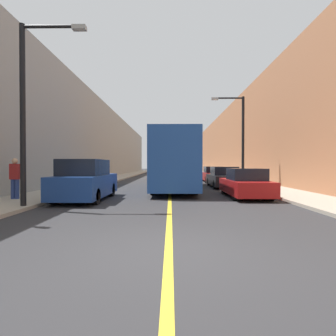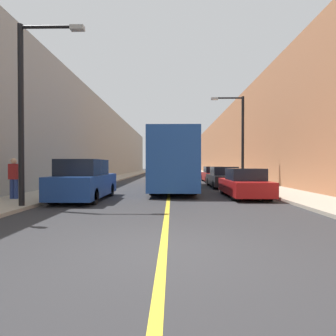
{
  "view_description": "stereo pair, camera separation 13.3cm",
  "coord_description": "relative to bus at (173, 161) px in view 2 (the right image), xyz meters",
  "views": [
    {
      "loc": [
        0.04,
        -4.9,
        1.65
      ],
      "look_at": [
        -0.21,
        19.56,
        1.33
      ],
      "focal_mm": 28.0,
      "sensor_mm": 36.0,
      "label": 1
    },
    {
      "loc": [
        0.17,
        -4.9,
        1.65
      ],
      "look_at": [
        -0.21,
        19.56,
        1.33
      ],
      "focal_mm": 28.0,
      "sensor_mm": 36.0,
      "label": 2
    }
  ],
  "objects": [
    {
      "name": "car_right_near",
      "position": [
        3.57,
        -4.43,
        -1.22
      ],
      "size": [
        1.81,
        4.24,
        1.46
      ],
      "color": "maroon",
      "rests_on": "ground"
    },
    {
      "name": "ground_plane",
      "position": [
        -0.23,
        -12.72,
        -1.88
      ],
      "size": [
        200.0,
        200.0,
        0.0
      ],
      "primitive_type": "plane",
      "color": "#2D2D30"
    },
    {
      "name": "street_lamp_left",
      "position": [
        -5.4,
        -8.05,
        2.08
      ],
      "size": [
        2.45,
        0.24,
        6.66
      ],
      "color": "black",
      "rests_on": "sidewalk_left"
    },
    {
      "name": "sidewalk_left",
      "position": [
        -6.69,
        17.28,
        -1.82
      ],
      "size": [
        2.72,
        72.0,
        0.13
      ],
      "primitive_type": "cube",
      "color": "#A89E8C",
      "rests_on": "ground"
    },
    {
      "name": "sidewalk_right",
      "position": [
        6.23,
        17.28,
        -1.82
      ],
      "size": [
        2.72,
        72.0,
        0.13
      ],
      "primitive_type": "cube",
      "color": "#A89E8C",
      "rests_on": "ground"
    },
    {
      "name": "car_right_mid",
      "position": [
        3.65,
        1.42,
        -1.21
      ],
      "size": [
        1.9,
        4.57,
        1.5
      ],
      "color": "black",
      "rests_on": "ground"
    },
    {
      "name": "road_center_line",
      "position": [
        -0.23,
        17.28,
        -1.88
      ],
      "size": [
        0.16,
        72.0,
        0.01
      ],
      "primitive_type": "cube",
      "color": "gold",
      "rests_on": "ground"
    },
    {
      "name": "building_row_left",
      "position": [
        -10.05,
        17.28,
        2.65
      ],
      "size": [
        4.0,
        72.0,
        9.06
      ],
      "primitive_type": "cube",
      "color": "gray",
      "rests_on": "ground"
    },
    {
      "name": "street_lamp_right",
      "position": [
        4.94,
        1.81,
        2.02
      ],
      "size": [
        2.45,
        0.24,
        6.53
      ],
      "color": "black",
      "rests_on": "sidewalk_right"
    },
    {
      "name": "parked_suv_left",
      "position": [
        -4.13,
        -5.54,
        -1.01
      ],
      "size": [
        1.95,
        4.65,
        1.88
      ],
      "color": "navy",
      "rests_on": "ground"
    },
    {
      "name": "building_row_right",
      "position": [
        9.59,
        17.28,
        2.87
      ],
      "size": [
        4.0,
        72.0,
        9.5
      ],
      "primitive_type": "cube",
      "color": "#B2724C",
      "rests_on": "ground"
    },
    {
      "name": "car_right_far",
      "position": [
        3.79,
        7.2,
        -1.21
      ],
      "size": [
        1.75,
        4.66,
        1.47
      ],
      "color": "maroon",
      "rests_on": "ground"
    },
    {
      "name": "pedestrian",
      "position": [
        -7.09,
        -6.11,
        -0.82
      ],
      "size": [
        0.4,
        0.25,
        1.81
      ],
      "color": "navy",
      "rests_on": "sidewalk_left"
    },
    {
      "name": "bus",
      "position": [
        0.0,
        0.0,
        0.0
      ],
      "size": [
        2.59,
        10.93,
        3.54
      ],
      "color": "#1E4793",
      "rests_on": "ground"
    }
  ]
}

